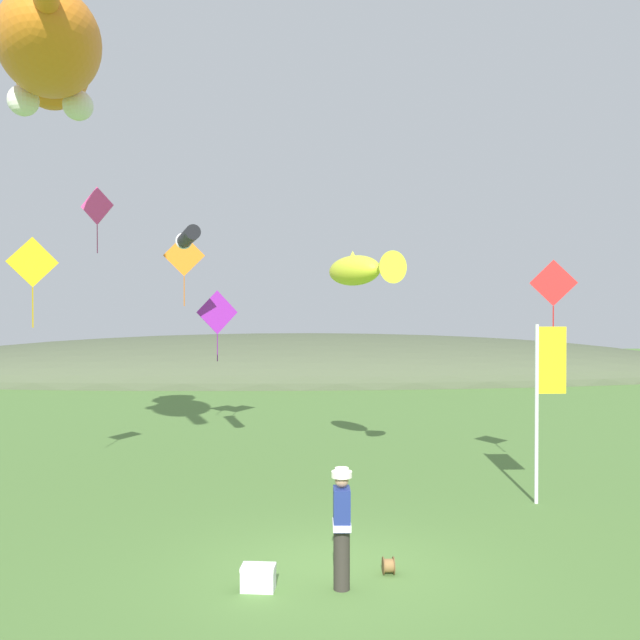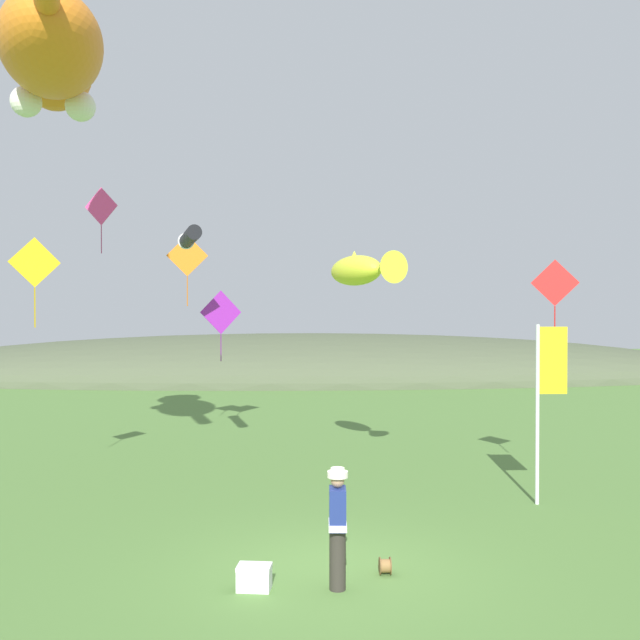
{
  "view_description": "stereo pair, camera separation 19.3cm",
  "coord_description": "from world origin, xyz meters",
  "views": [
    {
      "loc": [
        -0.74,
        -10.89,
        4.08
      ],
      "look_at": [
        0.0,
        4.0,
        3.84
      ],
      "focal_mm": 40.0,
      "sensor_mm": 36.0,
      "label": 1
    },
    {
      "loc": [
        -0.55,
        -10.9,
        4.08
      ],
      "look_at": [
        0.0,
        4.0,
        3.84
      ],
      "focal_mm": 40.0,
      "sensor_mm": 36.0,
      "label": 2
    }
  ],
  "objects": [
    {
      "name": "ground_plane",
      "position": [
        0.0,
        0.0,
        0.0
      ],
      "size": [
        120.0,
        120.0,
        0.0
      ],
      "primitive_type": "plane",
      "color": "#517A38"
    },
    {
      "name": "distant_hill_ridge",
      "position": [
        0.0,
        31.17,
        0.0
      ],
      "size": [
        50.92,
        13.58,
        5.25
      ],
      "color": "#4C563D",
      "rests_on": "ground"
    },
    {
      "name": "festival_attendant",
      "position": [
        0.08,
        -0.64,
        0.95
      ],
      "size": [
        0.3,
        0.43,
        1.77
      ],
      "color": "#332D28",
      "rests_on": "ground"
    },
    {
      "name": "kite_spool",
      "position": [
        0.85,
        -0.09,
        0.13
      ],
      "size": [
        0.17,
        0.27,
        0.27
      ],
      "color": "olive",
      "rests_on": "ground"
    },
    {
      "name": "picnic_cooler",
      "position": [
        -1.13,
        -0.6,
        0.18
      ],
      "size": [
        0.53,
        0.39,
        0.36
      ],
      "color": "white",
      "rests_on": "ground"
    },
    {
      "name": "festival_banner_pole",
      "position": [
        4.69,
        3.71,
        2.45
      ],
      "size": [
        0.66,
        0.08,
        3.76
      ],
      "color": "silver",
      "rests_on": "ground"
    },
    {
      "name": "kite_giant_cat",
      "position": [
        -6.11,
        5.79,
        9.91
      ],
      "size": [
        3.39,
        7.75,
        2.42
      ],
      "color": "orange"
    },
    {
      "name": "kite_fish_windsock",
      "position": [
        1.14,
        6.68,
        5.05
      ],
      "size": [
        1.91,
        2.91,
        0.88
      ],
      "color": "yellow"
    },
    {
      "name": "kite_tube_streamer",
      "position": [
        -3.14,
        6.98,
        5.87
      ],
      "size": [
        0.93,
        2.38,
        0.44
      ],
      "color": "black"
    },
    {
      "name": "kite_diamond_pink",
      "position": [
        -6.72,
        12.22,
        7.35
      ],
      "size": [
        1.15,
        0.44,
        2.12
      ],
      "color": "#E53F8C"
    },
    {
      "name": "kite_diamond_violet",
      "position": [
        -2.97,
        12.86,
        3.95
      ],
      "size": [
        1.3,
        0.69,
        2.36
      ],
      "color": "purple"
    },
    {
      "name": "kite_diamond_orange",
      "position": [
        -3.76,
        10.73,
        5.66
      ],
      "size": [
        1.24,
        0.11,
        2.15
      ],
      "color": "orange"
    },
    {
      "name": "kite_diamond_gold",
      "position": [
        -6.35,
        5.28,
        5.1
      ],
      "size": [
        0.99,
        0.56,
        2.02
      ],
      "color": "yellow"
    },
    {
      "name": "kite_diamond_red",
      "position": [
        5.22,
        4.63,
        4.63
      ],
      "size": [
        0.98,
        0.34,
        1.93
      ],
      "color": "red"
    }
  ]
}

